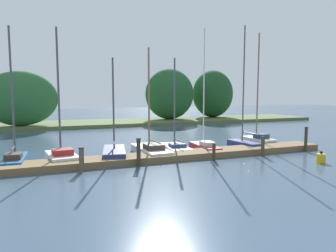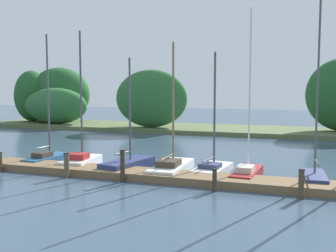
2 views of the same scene
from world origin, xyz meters
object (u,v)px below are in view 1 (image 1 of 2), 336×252
at_px(sailboat_1, 61,155).
at_px(sailboat_6, 243,142).
at_px(sailboat_0, 15,157).
at_px(sailboat_3, 150,149).
at_px(mooring_piling_1, 82,159).
at_px(sailboat_7, 257,138).
at_px(mooring_piling_2, 139,152).
at_px(channel_buoy_0, 321,158).
at_px(mooring_piling_3, 214,152).
at_px(mooring_piling_5, 306,139).
at_px(sailboat_2, 114,152).
at_px(mooring_piling_4, 263,146).
at_px(sailboat_4, 175,146).
at_px(sailboat_5, 204,145).

relative_size(sailboat_1, sailboat_6, 0.88).
relative_size(sailboat_0, sailboat_3, 1.11).
bearing_deg(mooring_piling_1, sailboat_7, 15.16).
bearing_deg(mooring_piling_2, channel_buoy_0, -17.06).
bearing_deg(mooring_piling_2, sailboat_3, 60.05).
distance_m(mooring_piling_3, mooring_piling_5, 7.09).
relative_size(sailboat_2, sailboat_3, 0.89).
xyz_separation_m(sailboat_3, mooring_piling_1, (-4.43, -2.74, 0.26)).
bearing_deg(sailboat_6, mooring_piling_4, 165.20).
height_order(mooring_piling_3, mooring_piling_5, mooring_piling_5).
bearing_deg(mooring_piling_5, mooring_piling_4, -176.49).
distance_m(mooring_piling_4, channel_buoy_0, 3.26).
bearing_deg(sailboat_7, sailboat_4, 89.86).
xyz_separation_m(mooring_piling_4, mooring_piling_5, (3.65, 0.22, 0.22)).
relative_size(sailboat_2, mooring_piling_3, 5.98).
bearing_deg(sailboat_1, mooring_piling_1, -170.10).
xyz_separation_m(mooring_piling_1, mooring_piling_2, (2.93, 0.12, 0.14)).
bearing_deg(sailboat_1, mooring_piling_3, -116.36).
distance_m(sailboat_3, sailboat_6, 6.83).
bearing_deg(sailboat_5, channel_buoy_0, -138.88).
xyz_separation_m(sailboat_0, sailboat_2, (5.31, -0.33, -0.05)).
bearing_deg(mooring_piling_5, sailboat_6, 140.21).
distance_m(sailboat_2, channel_buoy_0, 11.69).
bearing_deg(sailboat_7, mooring_piling_4, 145.26).
relative_size(sailboat_7, mooring_piling_2, 5.49).
bearing_deg(sailboat_6, mooring_piling_1, 99.45).
distance_m(sailboat_1, mooring_piling_3, 8.59).
xyz_separation_m(sailboat_0, mooring_piling_2, (6.10, -2.75, 0.35)).
height_order(sailboat_0, sailboat_3, sailboat_0).
relative_size(mooring_piling_1, channel_buoy_0, 1.83).
bearing_deg(sailboat_4, mooring_piling_4, -124.31).
bearing_deg(sailboat_4, sailboat_3, 114.41).
height_order(sailboat_6, sailboat_7, sailboat_6).
height_order(sailboat_2, mooring_piling_3, sailboat_2).
distance_m(sailboat_7, mooring_piling_2, 10.81).
relative_size(sailboat_2, mooring_piling_4, 4.94).
xyz_separation_m(sailboat_1, sailboat_4, (7.23, 0.80, -0.08)).
distance_m(sailboat_0, mooring_piling_5, 17.78).
bearing_deg(mooring_piling_1, sailboat_3, 31.72).
bearing_deg(mooring_piling_1, channel_buoy_0, -12.70).
bearing_deg(mooring_piling_3, sailboat_3, 134.88).
bearing_deg(mooring_piling_3, mooring_piling_4, 0.40).
distance_m(sailboat_0, channel_buoy_0, 16.70).
relative_size(sailboat_3, mooring_piling_2, 4.41).
bearing_deg(sailboat_2, mooring_piling_3, -105.82).
bearing_deg(sailboat_3, sailboat_0, 87.12).
distance_m(sailboat_1, sailboat_4, 7.28).
bearing_deg(sailboat_0, mooring_piling_1, -129.30).
bearing_deg(sailboat_1, sailboat_3, -96.35).
xyz_separation_m(sailboat_6, sailboat_7, (1.90, 0.86, 0.01)).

